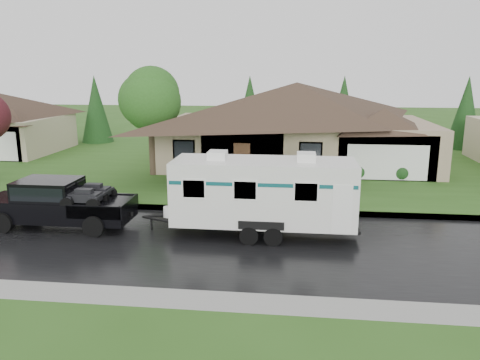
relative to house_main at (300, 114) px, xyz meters
name	(u,v)px	position (x,y,z in m)	size (l,w,h in m)	color
ground	(247,227)	(-2.29, -13.84, -3.59)	(140.00, 140.00, 0.00)	#2D571B
road	(242,244)	(-2.29, -15.84, -3.59)	(140.00, 8.00, 0.01)	black
curb	(252,211)	(-2.29, -11.59, -3.52)	(140.00, 0.50, 0.15)	gray
lawn	(268,160)	(-2.29, 1.16, -3.52)	(140.00, 26.00, 0.15)	#2D571B
house_main	(300,114)	(0.00, 0.00, 0.00)	(19.44, 10.80, 6.90)	tan
tree_left_green	(150,100)	(-9.15, -4.73, 1.17)	(4.02, 4.02, 6.65)	#382B1E
shrub_row	(295,169)	(-0.29, -4.54, -2.94)	(13.60, 1.00, 1.00)	#143814
pickup_truck	(56,202)	(-10.37, -14.62, -2.49)	(6.17, 2.35, 2.06)	black
travel_trailer	(264,192)	(-1.56, -14.62, -1.78)	(7.61, 2.68, 3.42)	silver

